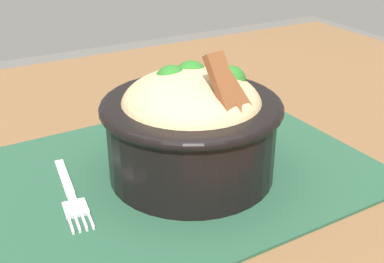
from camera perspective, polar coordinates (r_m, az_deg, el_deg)
name	(u,v)px	position (r m, az deg, el deg)	size (l,w,h in m)	color
table	(145,239)	(0.55, -5.47, -12.22)	(1.31, 0.93, 0.75)	brown
placemat	(169,174)	(0.54, -2.72, -4.89)	(0.43, 0.31, 0.00)	#1E422D
bowl	(192,124)	(0.51, 0.02, 0.90)	(0.19, 0.19, 0.14)	black
fork	(71,196)	(0.51, -13.77, -7.20)	(0.03, 0.14, 0.00)	#B5B5B5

